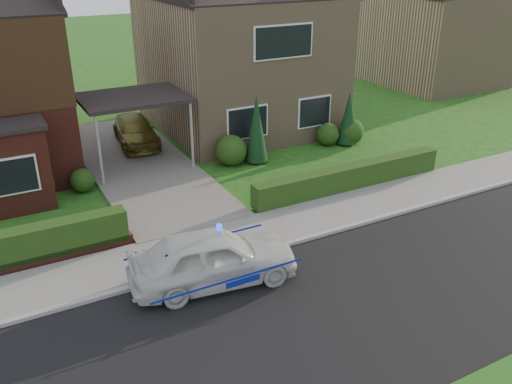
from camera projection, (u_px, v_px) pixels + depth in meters
ground at (286, 327)px, 12.17m from camera, size 120.00×120.00×0.00m
road at (286, 327)px, 12.17m from camera, size 60.00×6.00×0.02m
kerb at (228, 261)px, 14.59m from camera, size 60.00×0.16×0.12m
sidewalk at (212, 244)px, 15.43m from camera, size 60.00×2.00×0.10m
driveway at (139, 164)px, 20.94m from camera, size 3.80×12.00×0.12m
house_right at (237, 45)px, 24.32m from camera, size 7.50×8.06×7.25m
carport_link at (133, 99)px, 19.82m from camera, size 3.80×3.00×2.77m
hedge_right at (349, 190)px, 18.95m from camera, size 7.50×0.55×0.80m
shrub_left_mid at (33, 186)px, 17.61m from camera, size 1.32×1.32×1.32m
shrub_left_near at (83, 180)px, 18.64m from camera, size 0.84×0.84×0.84m
shrub_right_near at (231, 150)px, 20.81m from camera, size 1.20×1.20×1.20m
shrub_right_mid at (328, 134)px, 22.92m from camera, size 0.96×0.96×0.96m
shrub_right_far at (351, 131)px, 23.09m from camera, size 1.08×1.08×1.08m
conifer_a at (256, 130)px, 20.79m from camera, size 0.90×0.90×2.60m
conifer_b at (348, 119)px, 22.77m from camera, size 0.90×0.90×2.20m
neighbour_right at (434, 39)px, 32.48m from camera, size 6.50×7.00×5.20m
police_car at (213, 258)px, 13.49m from camera, size 3.87×4.39×1.60m
driveway_car at (136, 131)px, 22.76m from camera, size 1.97×3.93×1.10m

